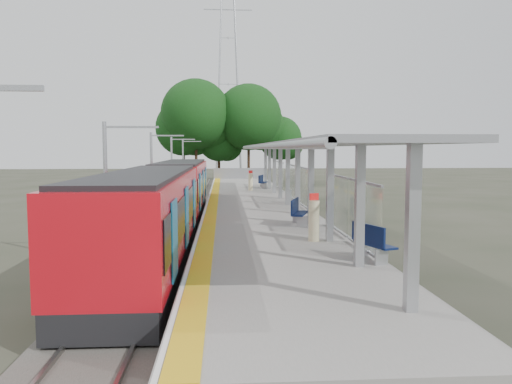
{
  "coord_description": "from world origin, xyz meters",
  "views": [
    {
      "loc": [
        -1.89,
        -11.95,
        4.39
      ],
      "look_at": [
        -0.32,
        12.1,
        2.3
      ],
      "focal_mm": 35.0,
      "sensor_mm": 36.0,
      "label": 1
    }
  ],
  "objects_px": {
    "bench_near": "(372,241)",
    "bench_far": "(262,181)",
    "train": "(169,198)",
    "litter_bin": "(288,196)",
    "info_pillar_near": "(314,220)",
    "info_pillar_far": "(251,182)",
    "bench_mid": "(298,211)"
  },
  "relations": [
    {
      "from": "bench_near",
      "to": "info_pillar_far",
      "type": "height_order",
      "value": "info_pillar_far"
    },
    {
      "from": "train",
      "to": "litter_bin",
      "type": "height_order",
      "value": "train"
    },
    {
      "from": "bench_mid",
      "to": "litter_bin",
      "type": "relative_size",
      "value": 2.13
    },
    {
      "from": "bench_mid",
      "to": "info_pillar_near",
      "type": "xyz_separation_m",
      "value": [
        0.02,
        -3.9,
        0.15
      ]
    },
    {
      "from": "bench_far",
      "to": "litter_bin",
      "type": "relative_size",
      "value": 2.05
    },
    {
      "from": "train",
      "to": "bench_mid",
      "type": "xyz_separation_m",
      "value": [
        5.9,
        -2.07,
        -0.43
      ]
    },
    {
      "from": "train",
      "to": "litter_bin",
      "type": "distance_m",
      "value": 9.63
    },
    {
      "from": "bench_near",
      "to": "bench_far",
      "type": "bearing_deg",
      "value": 73.26
    },
    {
      "from": "info_pillar_far",
      "to": "bench_near",
      "type": "bearing_deg",
      "value": -94.29
    },
    {
      "from": "bench_far",
      "to": "info_pillar_far",
      "type": "xyz_separation_m",
      "value": [
        -1.15,
        -2.46,
        0.12
      ]
    },
    {
      "from": "train",
      "to": "bench_near",
      "type": "height_order",
      "value": "train"
    },
    {
      "from": "train",
      "to": "bench_near",
      "type": "relative_size",
      "value": 16.24
    },
    {
      "from": "bench_mid",
      "to": "bench_far",
      "type": "xyz_separation_m",
      "value": [
        0.06,
        21.06,
        -0.02
      ]
    },
    {
      "from": "bench_mid",
      "to": "info_pillar_far",
      "type": "distance_m",
      "value": 18.63
    },
    {
      "from": "bench_near",
      "to": "bench_far",
      "type": "relative_size",
      "value": 0.99
    },
    {
      "from": "bench_mid",
      "to": "train",
      "type": "bearing_deg",
      "value": 178.58
    },
    {
      "from": "train",
      "to": "bench_far",
      "type": "relative_size",
      "value": 16.03
    },
    {
      "from": "train",
      "to": "litter_bin",
      "type": "bearing_deg",
      "value": 46.1
    },
    {
      "from": "bench_near",
      "to": "info_pillar_near",
      "type": "distance_m",
      "value": 3.48
    },
    {
      "from": "info_pillar_far",
      "to": "litter_bin",
      "type": "bearing_deg",
      "value": -88.47
    },
    {
      "from": "bench_near",
      "to": "info_pillar_near",
      "type": "bearing_deg",
      "value": 90.87
    },
    {
      "from": "bench_near",
      "to": "info_pillar_near",
      "type": "relative_size",
      "value": 0.96
    },
    {
      "from": "bench_mid",
      "to": "bench_far",
      "type": "distance_m",
      "value": 21.06
    },
    {
      "from": "train",
      "to": "bench_near",
      "type": "distance_m",
      "value": 11.66
    },
    {
      "from": "train",
      "to": "bench_far",
      "type": "distance_m",
      "value": 19.91
    },
    {
      "from": "litter_bin",
      "to": "train",
      "type": "bearing_deg",
      "value": -133.9
    },
    {
      "from": "bench_far",
      "to": "info_pillar_near",
      "type": "xyz_separation_m",
      "value": [
        -0.04,
        -24.97,
        0.17
      ]
    },
    {
      "from": "info_pillar_far",
      "to": "info_pillar_near",
      "type": "bearing_deg",
      "value": -96.56
    },
    {
      "from": "bench_far",
      "to": "litter_bin",
      "type": "height_order",
      "value": "bench_far"
    },
    {
      "from": "info_pillar_near",
      "to": "litter_bin",
      "type": "xyz_separation_m",
      "value": [
        0.75,
        12.9,
        -0.35
      ]
    },
    {
      "from": "info_pillar_near",
      "to": "bench_far",
      "type": "bearing_deg",
      "value": 72.06
    },
    {
      "from": "train",
      "to": "info_pillar_near",
      "type": "distance_m",
      "value": 8.41
    }
  ]
}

